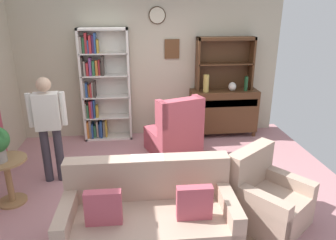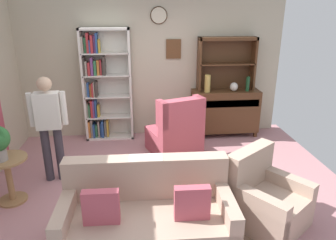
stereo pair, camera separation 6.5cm
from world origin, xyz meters
The scene contains 14 objects.
ground_plane centered at (0.00, 0.00, -0.01)m, with size 5.40×4.60×0.02m, color #B27A7F.
wall_back centered at (0.00, 2.13, 1.41)m, with size 5.00×0.09×2.80m.
area_rug centered at (0.20, -0.30, 0.00)m, with size 2.29×2.18×0.01m, color #846651.
bookshelf centered at (-0.96, 1.94, 1.04)m, with size 0.90×0.30×2.10m.
sideboard centered at (1.39, 1.86, 0.51)m, with size 1.30×0.45×0.92m.
sideboard_hutch centered at (1.39, 1.97, 1.56)m, with size 1.10×0.26×1.00m.
vase_tall centered at (1.00, 1.78, 1.08)m, with size 0.11×0.11×0.33m, color tan.
vase_round centered at (1.52, 1.79, 1.01)m, with size 0.15×0.15×0.17m, color beige.
bottle_wine centered at (1.78, 1.77, 1.06)m, with size 0.07×0.07×0.28m, color #194223.
couch_floral centered at (-0.25, -1.11, 0.31)m, with size 1.82×0.88×0.90m.
armchair_floral centered at (1.15, -0.89, 0.29)m, with size 1.07×1.07×0.88m.
wingback_chair centered at (0.32, 1.06, 0.38)m, with size 1.01×1.02×1.05m.
plant_stand centered at (-2.02, -0.14, 0.39)m, with size 0.52×0.52×0.63m.
person_reading centered at (-1.57, 0.39, 0.91)m, with size 0.52×0.23×1.56m.
Camera 1 is at (-0.37, -3.94, 2.45)m, focal length 33.76 mm.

